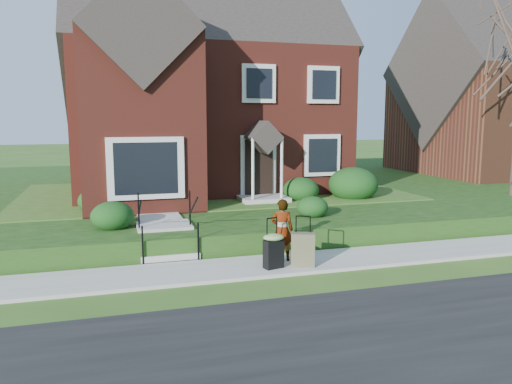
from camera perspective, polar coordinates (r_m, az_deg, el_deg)
name	(u,v)px	position (r m, az deg, el deg)	size (l,w,h in m)	color
ground	(283,266)	(11.84, 3.10, -8.44)	(120.00, 120.00, 0.00)	#2D5119
street	(403,367)	(7.65, 16.46, -18.60)	(60.00, 6.00, 0.01)	black
sidewalk	(283,264)	(11.83, 3.10, -8.25)	(60.00, 1.60, 0.08)	#9E9B93
terrace	(285,186)	(23.16, 3.39, 0.67)	(44.00, 20.00, 0.60)	#15350E
walkway	(155,208)	(15.97, -11.51, -1.84)	(1.20, 6.00, 0.06)	#9E9B93
main_house	(199,72)	(20.67, -6.56, 13.48)	(10.40, 10.20, 9.40)	maroon
neighbour_house	(503,83)	(29.42, 26.42, 11.14)	(9.40, 8.00, 9.20)	brown
front_steps	(166,236)	(12.93, -10.23, -4.94)	(1.40, 2.02, 1.50)	#9E9B93
foundation_shrubs	(276,189)	(16.51, 2.30, 0.30)	(10.19, 4.10, 1.23)	black
woman	(282,230)	(11.85, 2.99, -4.33)	(0.54, 0.35, 1.48)	#999999
suitcase_black	(274,249)	(11.30, 2.02, -6.49)	(0.56, 0.50, 1.15)	black
suitcase_olive	(303,249)	(11.50, 5.38, -6.55)	(0.61, 0.47, 1.16)	brown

